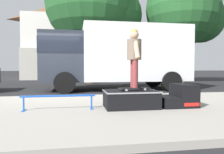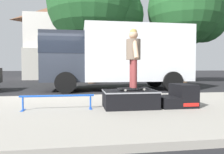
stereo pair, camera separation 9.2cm
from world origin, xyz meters
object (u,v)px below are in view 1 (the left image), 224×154
Objects in this scene: skate_box at (131,98)px; grind_rail at (58,98)px; street_tree_main at (186,12)px; skateboard at (134,88)px; kicker_ramp at (179,97)px; skater_kid at (134,53)px; box_truck at (115,55)px; street_tree_neighbour at (95,6)px.

skate_box is 1.68m from grind_rail.
street_tree_main reaches higher than skate_box.
grind_rail is at bearing -179.95° from skate_box.
skateboard reaches higher than grind_rail.
street_tree_main is at bearing 60.88° from kicker_ramp.
box_truck reaches higher than skater_kid.
grind_rail is 5.91m from box_truck.
kicker_ramp is at bearing -83.02° from street_tree_neighbour.
kicker_ramp is 0.11× the size of street_tree_main.
street_tree_main reaches higher than kicker_ramp.
grind_rail is 0.21× the size of street_tree_main.
skateboard is at bearing -95.25° from box_truck.
kicker_ramp reaches higher than grind_rail.
box_truck is (-0.65, 5.30, 1.36)m from kicker_ramp.
skateboard is at bearing 180.00° from skater_kid.
skater_kid is (1.77, 0.02, 1.04)m from grind_rail.
kicker_ramp is at bearing -0.02° from skate_box.
skate_box is at bearing -167.34° from skater_kid.
kicker_ramp is at bearing 0.02° from grind_rail.
kicker_ramp is at bearing -1.03° from skater_kid.
street_tree_neighbour reaches higher than skate_box.
grind_rail is at bearing -179.98° from kicker_ramp.
skate_box is 0.26m from skateboard.
kicker_ramp reaches higher than skate_box.
kicker_ramp is 5.50m from box_truck.
kicker_ramp is 12.00m from street_tree_main.
grind_rail is at bearing -179.30° from skater_kid.
street_tree_neighbour is at bearing 89.93° from skate_box.
skateboard is at bearing 12.66° from skate_box.
street_tree_main is at bearing 35.77° from box_truck.
street_tree_main is 0.93× the size of street_tree_neighbour.
street_tree_neighbour is (0.01, 9.87, 4.95)m from skate_box.
street_tree_main is (6.49, 9.60, 3.68)m from skater_kid.
grind_rail is 11.16m from street_tree_neighbour.
kicker_ramp is (1.22, -0.00, 0.01)m from skate_box.
skate_box is 0.76× the size of grind_rail.
street_tree_main is (6.58, 9.62, 4.76)m from skate_box.
kicker_ramp is at bearing -119.12° from street_tree_main.
skater_kid reaches higher than skateboard.
box_truck reaches higher than grind_rail.
street_tree_main reaches higher than skater_kid.
street_tree_neighbour is (-0.08, 9.85, 4.70)m from skateboard.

